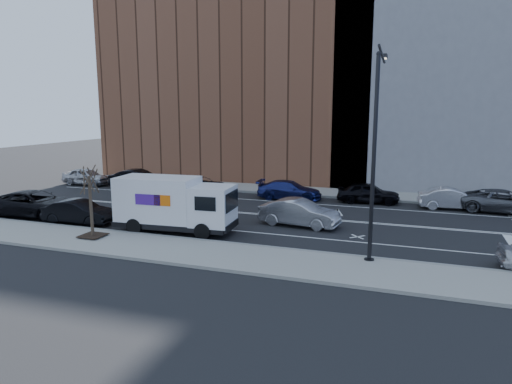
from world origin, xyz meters
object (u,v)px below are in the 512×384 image
Objects in this scene: fedex_van at (174,204)px; far_parked_b at (139,179)px; far_parked_a at (87,177)px; driving_sedan at (299,213)px.

fedex_van is 1.39× the size of far_parked_b.
fedex_van reaches higher than far_parked_a.
far_parked_a is 0.91× the size of far_parked_b.
fedex_van is 1.52× the size of far_parked_a.
far_parked_b is at bearing -89.44° from far_parked_a.
far_parked_a is at bearing 139.33° from fedex_van.
far_parked_b is (5.43, -0.00, 0.05)m from far_parked_a.
fedex_van is 15.10m from far_parked_b.
driving_sedan is (16.09, -7.82, -0.03)m from far_parked_b.
far_parked_b reaches higher than far_parked_a.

